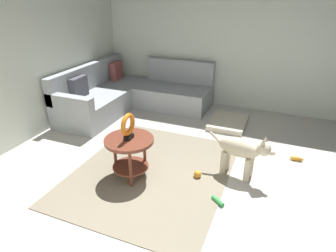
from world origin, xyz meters
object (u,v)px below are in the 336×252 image
side_table (129,148)px  dog_toy_rope (218,201)px  torus_sculpture (128,126)px  dog (242,150)px  dog_toy_bone (297,159)px  sectional_couch (130,95)px  dog_toy_ball (198,174)px  dog_bed_mat (228,122)px

side_table → dog_toy_rope: size_ratio=3.56×
torus_sculpture → dog: size_ratio=0.39×
torus_sculpture → dog_toy_rope: size_ratio=1.93×
side_table → dog_toy_bone: bearing=-58.3°
sectional_couch → dog_toy_ball: (-1.73, -1.90, -0.24)m
dog_bed_mat → dog_toy_rope: (-2.10, -0.31, -0.02)m
side_table → dog_bed_mat: bearing=-22.3°
dog_bed_mat → dog_toy_rope: dog_bed_mat is taller
side_table → dog: (0.53, -1.27, -0.04)m
side_table → sectional_couch: bearing=28.9°
torus_sculpture → dog: bearing=-67.4°
sectional_couch → dog_toy_bone: size_ratio=12.50×
dog_bed_mat → dog_toy_bone: size_ratio=4.44×
side_table → dog_toy_ball: side_table is taller
sectional_couch → dog_toy_bone: 3.18m
torus_sculpture → dog_toy_ball: 1.07m
side_table → dog_bed_mat: (2.02, -0.83, -0.37)m
torus_sculpture → dog: 1.41m
sectional_couch → dog_toy_bone: sectional_couch is taller
dog → dog_toy_ball: size_ratio=8.64×
dog → sectional_couch: bearing=-110.6°
sectional_couch → torus_sculpture: sectional_couch is taller
sectional_couch → side_table: sectional_couch is taller
torus_sculpture → dog_toy_bone: torus_sculpture is taller
sectional_couch → dog: bearing=-122.1°
dog_bed_mat → dog: bearing=-163.5°
sectional_couch → dog_toy_rope: sectional_couch is taller
side_table → dog_bed_mat: side_table is taller
torus_sculpture → dog_toy_ball: torus_sculpture is taller
side_table → torus_sculpture: (-0.00, -0.00, 0.29)m
sectional_couch → side_table: 2.31m
sectional_couch → dog_toy_ball: bearing=-132.2°
sectional_couch → dog_toy_ball: 2.58m
dog_bed_mat → dog_toy_rope: bearing=-171.5°
torus_sculpture → dog_bed_mat: (2.02, -0.83, -0.67)m
torus_sculpture → dog_bed_mat: 2.28m
torus_sculpture → side_table: bearing=82.9°
dog_toy_rope → dog_toy_bone: dog_toy_bone is taller
side_table → dog_toy_bone: side_table is taller
side_table → dog_toy_rope: 1.21m
torus_sculpture → dog: torus_sculpture is taller
dog_toy_ball → dog_toy_rope: dog_toy_ball is taller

